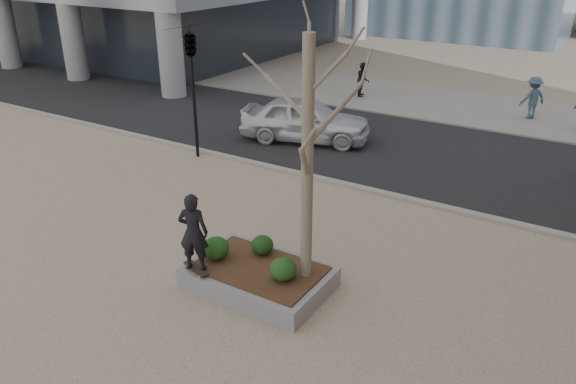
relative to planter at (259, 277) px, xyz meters
The scene contains 15 objects.
ground 1.02m from the planter, behind, with size 120.00×120.00×0.00m, color tan.
street 10.05m from the planter, 95.71° to the left, with size 60.00×8.00×0.02m, color black.
far_sidewalk 17.03m from the planter, 93.37° to the left, with size 60.00×6.00×0.02m, color gray.
planter is the anchor object (origin of this frame).
planter_mulch 0.25m from the planter, ahead, with size 2.70×1.70×0.04m, color #382314.
sycamore_tree 3.71m from the planter, 16.70° to the left, with size 2.80×2.80×6.60m, color gray, non-canonical shape.
shrub_left 1.16m from the planter, behind, with size 0.59×0.59×0.50m, color #123812.
shrub_middle 0.77m from the planter, 116.69° to the left, with size 0.51×0.51×0.43m, color #113310.
shrub_right 0.87m from the planter, ahead, with size 0.57×0.57×0.48m, color #143F18.
skateboard 1.38m from the planter, 144.50° to the right, with size 0.78×0.20×0.07m, color black, non-canonical shape.
skateboarder 1.79m from the planter, 144.50° to the right, with size 0.64×0.42×1.75m, color black.
police_car 10.00m from the planter, 114.51° to the left, with size 1.95×4.84×1.65m, color silver.
pedestrian_a 17.20m from the planter, 107.44° to the left, with size 0.79×0.61×1.62m, color black.
pedestrian_b 16.89m from the planter, 81.30° to the left, with size 1.15×0.66×1.78m, color #3A5569.
traffic_light_near 8.82m from the planter, 139.25° to the left, with size 0.60×2.48×4.50m, color black, non-canonical shape.
Camera 1 is at (7.06, -8.53, 6.95)m, focal length 35.00 mm.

